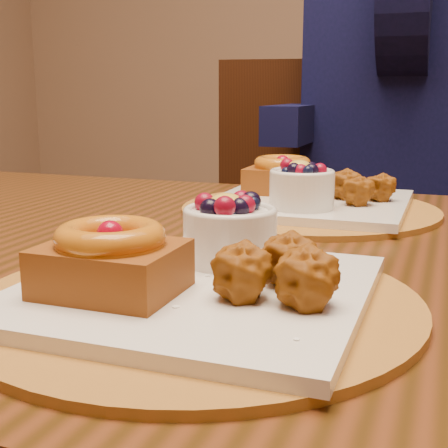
# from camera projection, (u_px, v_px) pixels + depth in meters

# --- Properties ---
(dining_table) EXTENTS (1.60, 0.90, 0.76)m
(dining_table) POSITION_uv_depth(u_px,v_px,m) (267.00, 309.00, 0.74)
(dining_table) COLOR #341F09
(dining_table) RESTS_ON ground
(place_setting_near) EXTENTS (0.38, 0.38, 0.09)m
(place_setting_near) POSITION_uv_depth(u_px,v_px,m) (195.00, 277.00, 0.53)
(place_setting_near) COLOR brown
(place_setting_near) RESTS_ON dining_table
(place_setting_far) EXTENTS (0.38, 0.38, 0.09)m
(place_setting_far) POSITION_uv_depth(u_px,v_px,m) (307.00, 196.00, 0.92)
(place_setting_far) COLOR brown
(place_setting_far) RESTS_ON dining_table
(chair_far) EXTENTS (0.54, 0.54, 1.01)m
(chair_far) POSITION_uv_depth(u_px,v_px,m) (302.00, 242.00, 1.56)
(chair_far) COLOR black
(chair_far) RESTS_ON ground
(diner) EXTENTS (0.57, 0.54, 0.93)m
(diner) POSITION_uv_depth(u_px,v_px,m) (407.00, 64.00, 1.50)
(diner) COLOR black
(diner) RESTS_ON ground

